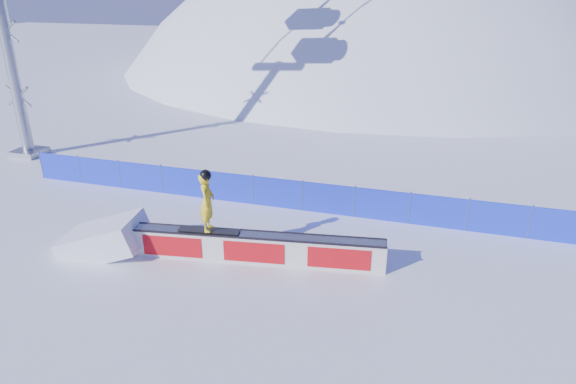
% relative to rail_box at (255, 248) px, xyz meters
% --- Properties ---
extents(ground, '(160.00, 160.00, 0.00)m').
position_rel_rail_box_xyz_m(ground, '(-0.63, -0.35, -0.48)').
color(ground, white).
rests_on(ground, ground).
extents(snow_hill, '(64.00, 64.00, 64.00)m').
position_rel_rail_box_xyz_m(snow_hill, '(-0.63, 41.65, -18.48)').
color(snow_hill, white).
rests_on(snow_hill, ground).
extents(safety_fence, '(22.05, 0.05, 1.30)m').
position_rel_rail_box_xyz_m(safety_fence, '(-0.63, 4.15, 0.13)').
color(safety_fence, '#1A30E1').
rests_on(safety_fence, ground).
extents(rail_box, '(8.03, 1.75, 0.96)m').
position_rel_rail_box_xyz_m(rail_box, '(0.00, 0.00, 0.00)').
color(rail_box, silver).
rests_on(rail_box, ground).
extents(snow_ramp, '(2.95, 2.09, 1.70)m').
position_rel_rail_box_xyz_m(snow_ramp, '(-4.97, -0.74, -0.48)').
color(snow_ramp, white).
rests_on(snow_ramp, ground).
extents(snowboarder, '(1.96, 0.77, 2.02)m').
position_rel_rail_box_xyz_m(snowboarder, '(-1.45, -0.22, 1.48)').
color(snowboarder, black).
rests_on(snowboarder, rail_box).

